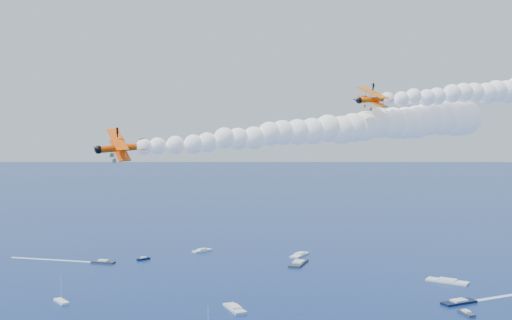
% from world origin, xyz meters
% --- Properties ---
extents(biplane_lead, '(10.52, 10.91, 7.04)m').
position_xyz_m(biplane_lead, '(20.71, 39.72, 59.95)').
color(biplane_lead, '#F55F05').
extents(biplane_trail, '(11.98, 12.43, 8.30)m').
position_xyz_m(biplane_trail, '(-12.95, 14.62, 52.27)').
color(biplane_trail, '#EE4C05').
extents(smoke_trail_trail, '(69.07, 68.13, 11.64)m').
position_xyz_m(smoke_trail_trail, '(12.28, 35.73, 54.80)').
color(smoke_trail_trail, white).
extents(spectator_boats, '(221.38, 168.18, 0.70)m').
position_xyz_m(spectator_boats, '(-9.03, 124.42, 0.35)').
color(spectator_boats, '#2F343F').
rests_on(spectator_boats, ground).
extents(boat_wakes, '(213.54, 126.64, 0.04)m').
position_xyz_m(boat_wakes, '(-49.07, 116.89, 0.03)').
color(boat_wakes, white).
rests_on(boat_wakes, ground).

